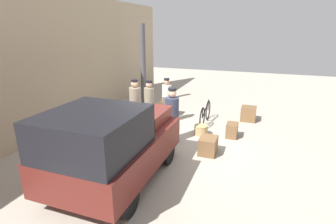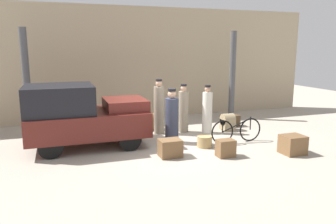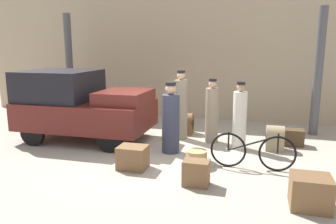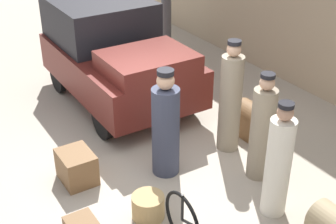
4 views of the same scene
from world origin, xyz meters
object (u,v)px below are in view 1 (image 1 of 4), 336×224
at_px(wicker_basket, 201,130).
at_px(trunk_large_brown, 208,146).
at_px(bicycle, 205,114).
at_px(suitcase_black_upright, 248,114).
at_px(porter_lifting_near_truck, 172,117).
at_px(truck, 112,143).
at_px(suitcase_small_leather, 164,106).
at_px(porter_with_bicycle, 167,102).
at_px(conductor_in_dark_uniform, 136,111).
at_px(porter_standing_middle, 149,106).
at_px(trunk_umber_medium, 172,108).
at_px(trunk_wicker_pale, 232,130).
at_px(trunk_barrel_dark, 119,126).

relative_size(wicker_basket, trunk_large_brown, 0.75).
height_order(bicycle, suitcase_black_upright, bicycle).
bearing_deg(porter_lifting_near_truck, truck, 169.80).
xyz_separation_m(porter_lifting_near_truck, suitcase_small_leather, (2.82, 1.34, -0.55)).
bearing_deg(trunk_large_brown, porter_with_bicycle, 44.25).
bearing_deg(wicker_basket, truck, 160.27).
bearing_deg(trunk_large_brown, suitcase_black_upright, -14.73).
bearing_deg(trunk_large_brown, conductor_in_dark_uniform, 79.50).
distance_m(truck, porter_standing_middle, 3.50).
bearing_deg(porter_lifting_near_truck, trunk_large_brown, -111.52).
height_order(bicycle, trunk_large_brown, bicycle).
height_order(porter_with_bicycle, conductor_in_dark_uniform, conductor_in_dark_uniform).
bearing_deg(truck, porter_lifting_near_truck, -10.20).
height_order(porter_with_bicycle, suitcase_black_upright, porter_with_bicycle).
bearing_deg(bicycle, trunk_umber_medium, 70.75).
bearing_deg(wicker_basket, porter_standing_middle, 88.15).
relative_size(trunk_large_brown, suitcase_black_upright, 0.97).
xyz_separation_m(wicker_basket, porter_standing_middle, (0.06, 1.85, 0.60)).
height_order(bicycle, trunk_wicker_pale, bicycle).
bearing_deg(suitcase_small_leather, suitcase_black_upright, -90.61).
height_order(conductor_in_dark_uniform, suitcase_black_upright, conductor_in_dark_uniform).
bearing_deg(wicker_basket, bicycle, 5.72).
bearing_deg(porter_standing_middle, trunk_wicker_pale, -87.89).
bearing_deg(trunk_barrel_dark, porter_with_bicycle, -32.30).
height_order(truck, bicycle, truck).
height_order(wicker_basket, trunk_umber_medium, trunk_umber_medium).
bearing_deg(porter_standing_middle, suitcase_small_leather, 6.51).
height_order(suitcase_black_upright, trunk_wicker_pale, suitcase_black_upright).
distance_m(truck, trunk_large_brown, 2.83).
relative_size(truck, porter_standing_middle, 2.05).
bearing_deg(porter_standing_middle, conductor_in_dark_uniform, 173.46).
distance_m(truck, trunk_barrel_dark, 2.91).
bearing_deg(porter_standing_middle, trunk_umber_medium, -10.17).
bearing_deg(porter_lifting_near_truck, trunk_barrel_dark, 93.46).
distance_m(porter_with_bicycle, porter_lifting_near_truck, 1.71).
bearing_deg(suitcase_black_upright, wicker_basket, 146.35).
distance_m(porter_lifting_near_truck, suitcase_black_upright, 3.51).
height_order(trunk_barrel_dark, trunk_wicker_pale, trunk_barrel_dark).
bearing_deg(porter_lifting_near_truck, suitcase_black_upright, -36.88).
bearing_deg(truck, wicker_basket, -19.73).
bearing_deg(wicker_basket, porter_with_bicycle, 62.17).
relative_size(truck, porter_lifting_near_truck, 2.04).
relative_size(truck, bicycle, 2.00).
bearing_deg(porter_lifting_near_truck, bicycle, -18.43).
bearing_deg(suitcase_black_upright, porter_with_bicycle, 113.69).
distance_m(conductor_in_dark_uniform, suitcase_black_upright, 4.38).
relative_size(suitcase_small_leather, suitcase_black_upright, 0.98).
height_order(porter_lifting_near_truck, trunk_umber_medium, porter_lifting_near_truck).
bearing_deg(trunk_large_brown, suitcase_small_leather, 37.89).
height_order(wicker_basket, trunk_barrel_dark, trunk_barrel_dark).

